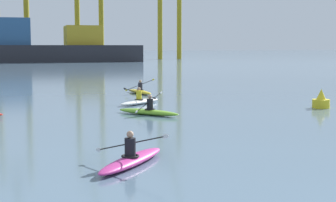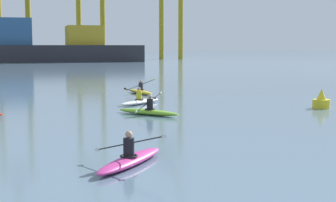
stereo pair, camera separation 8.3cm
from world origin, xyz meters
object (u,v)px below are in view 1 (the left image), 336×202
Objects in this scene: kayak_magenta at (132,159)px; kayak_yellow at (140,91)px; channel_buoy at (321,101)px; kayak_lime at (148,111)px; container_barge at (13,48)px; kayak_white at (140,101)px.

kayak_yellow reaches higher than kayak_magenta.
channel_buoy is 0.33× the size of kayak_lime.
kayak_lime is 10.59m from kayak_yellow.
container_barge reaches higher than kayak_lime.
channel_buoy is 15.59m from kayak_magenta.
kayak_lime is 10.07m from kayak_magenta.
kayak_magenta is (-2.93, -9.63, 0.00)m from kayak_lime.
channel_buoy reaches higher than kayak_white.
channel_buoy is 12.67m from kayak_yellow.
kayak_yellow is at bearing 124.98° from channel_buoy.
kayak_white is at bearing 81.78° from kayak_lime.
kayak_magenta is 0.87× the size of kayak_yellow.
channel_buoy is 9.32m from kayak_lime.
container_barge is 17.50× the size of kayak_lime.
channel_buoy is at bearing 38.20° from kayak_magenta.
channel_buoy is 9.73m from kayak_white.
kayak_white is at bearing 153.20° from channel_buoy.
container_barge is at bearing 100.70° from channel_buoy.
channel_buoy is at bearing -79.30° from container_barge.
kayak_yellow is (2.06, 10.39, 0.00)m from kayak_lime.
kayak_magenta is at bearing -87.70° from container_barge.
channel_buoy is 0.33× the size of kayak_magenta.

